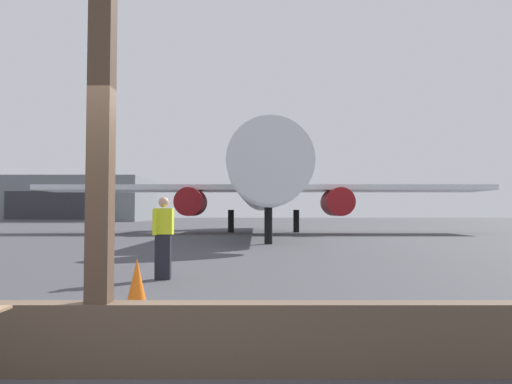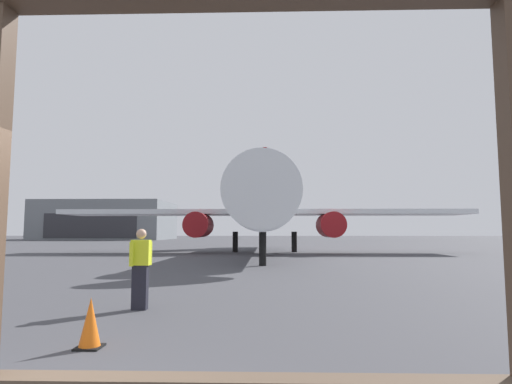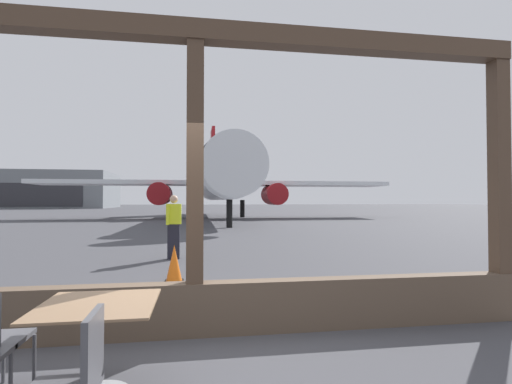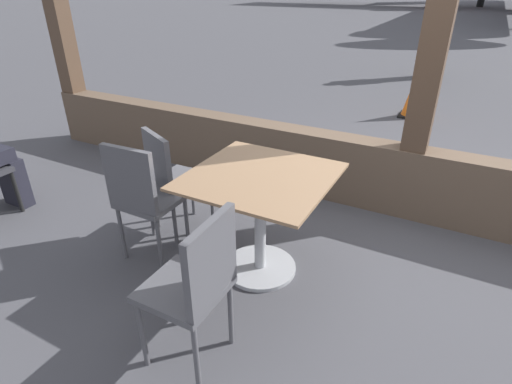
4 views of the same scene
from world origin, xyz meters
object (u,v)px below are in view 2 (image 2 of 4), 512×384
Objects in this scene: airplane at (264,208)px; ground_crew_worker at (141,267)px; distant_hangar at (108,221)px; traffic_cone at (90,324)px.

airplane is 18.12× the size of ground_crew_worker.
ground_crew_worker is at bearing -96.34° from airplane.
distant_hangar is (-33.12, 55.00, 0.44)m from airplane.
airplane is 1.25× the size of distant_hangar.
traffic_cone is 86.46m from distant_hangar.
ground_crew_worker is (-2.52, -22.72, -2.54)m from airplane.
distant_hangar is at bearing 121.05° from airplane.
traffic_cone is 0.03× the size of distant_hangar.
ground_crew_worker is at bearing -68.51° from distant_hangar.
ground_crew_worker is 83.58m from distant_hangar.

